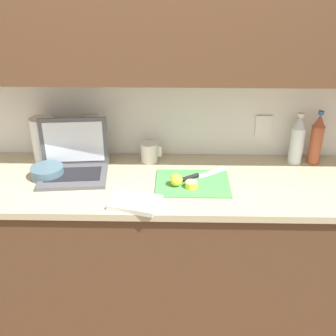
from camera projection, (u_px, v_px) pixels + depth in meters
ground_plane at (144, 314)px, 2.57m from camera, size 12.00×12.00×0.00m
wall_back at (140, 46)px, 2.08m from camera, size 5.20×0.38×2.60m
counter_unit at (139, 251)px, 2.36m from camera, size 2.31×0.64×0.93m
laptop at (74, 162)px, 2.19m from camera, size 0.37×0.30×0.28m
cutting_board at (193, 183)px, 2.11m from camera, size 0.37×0.28×0.01m
knife at (196, 176)px, 2.15m from camera, size 0.26×0.19×0.02m
lemon_half_cut at (192, 184)px, 2.06m from camera, size 0.06×0.06×0.03m
lemon_whole_beside at (176, 180)px, 2.07m from camera, size 0.06×0.06×0.06m
bottle_green_soda at (297, 141)px, 2.27m from camera, size 0.07×0.07×0.29m
bottle_oil_tall at (316, 140)px, 2.26m from camera, size 0.07×0.07×0.30m
measuring_cup at (149, 152)px, 2.32m from camera, size 0.12×0.10×0.11m
bowl_white at (47, 172)px, 2.17m from camera, size 0.17×0.17×0.06m
paper_towel_roll at (44, 139)px, 2.30m from camera, size 0.13×0.13×0.25m
dish_towel at (136, 203)px, 1.93m from camera, size 0.25×0.21×0.02m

